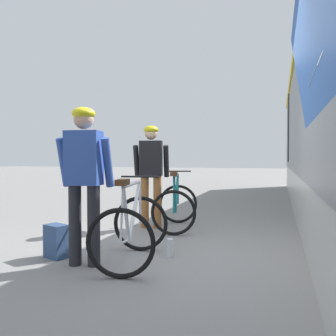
{
  "coord_description": "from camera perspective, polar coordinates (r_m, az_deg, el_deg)",
  "views": [
    {
      "loc": [
        0.95,
        -3.89,
        1.19
      ],
      "look_at": [
        -0.68,
        1.01,
        1.05
      ],
      "focal_mm": 35.8,
      "sensor_mm": 36.0,
      "label": 1
    }
  ],
  "objects": [
    {
      "name": "ground_plane",
      "position": [
        4.18,
        4.61,
        -14.99
      ],
      "size": [
        80.0,
        80.0,
        0.0
      ],
      "primitive_type": "plane",
      "color": "gray"
    },
    {
      "name": "cyclist_near_in_dark",
      "position": [
        5.77,
        -2.91,
        0.2
      ],
      "size": [
        0.65,
        0.4,
        1.76
      ],
      "color": "#935B2D",
      "rests_on": "ground"
    },
    {
      "name": "cyclist_far_in_blue",
      "position": [
        3.83,
        -14.1,
        -0.53
      ],
      "size": [
        0.64,
        0.37,
        1.76
      ],
      "color": "#232328",
      "rests_on": "ground"
    },
    {
      "name": "bicycle_near_teal",
      "position": [
        5.72,
        1.35,
        -6.36
      ],
      "size": [
        0.93,
        1.2,
        0.99
      ],
      "color": "black",
      "rests_on": "ground"
    },
    {
      "name": "bicycle_far_white",
      "position": [
        3.89,
        -6.21,
        -10.15
      ],
      "size": [
        0.91,
        1.19,
        0.99
      ],
      "color": "black",
      "rests_on": "ground"
    },
    {
      "name": "backpack_on_platform",
      "position": [
        4.34,
        -18.5,
        -11.73
      ],
      "size": [
        0.32,
        0.26,
        0.4
      ],
      "primitive_type": "cube",
      "rotation": [
        0.0,
        0.0,
        -0.34
      ],
      "color": "navy",
      "rests_on": "ground"
    },
    {
      "name": "water_bottle_near_the_bikes",
      "position": [
        4.17,
        0.32,
        -13.45
      ],
      "size": [
        0.08,
        0.08,
        0.22
      ],
      "primitive_type": "cylinder",
      "color": "silver",
      "rests_on": "ground"
    }
  ]
}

